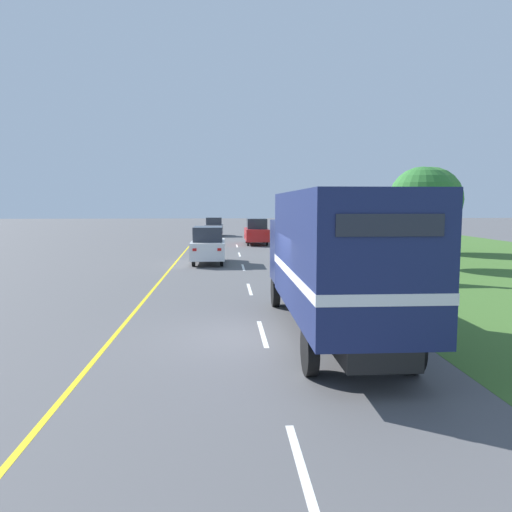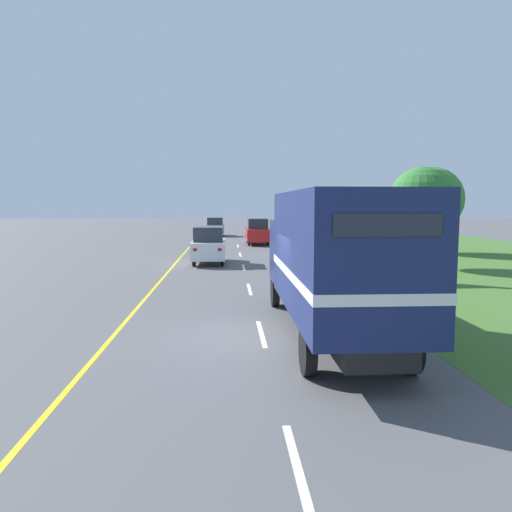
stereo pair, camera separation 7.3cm
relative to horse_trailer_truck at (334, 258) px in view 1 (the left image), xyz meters
The scene contains 16 objects.
ground_plane 2.61m from the horse_trailer_truck, behind, with size 200.00×200.00×0.00m, color #515154.
grass_shoulder 20.30m from the horse_trailer_truck, 53.47° to the left, with size 20.00×66.02×0.01m, color #3D6628.
edge_line_yellow 17.21m from the horse_trailer_truck, 108.32° to the left, with size 0.12×66.02×0.01m, color yellow.
centre_dash_nearest 6.57m from the horse_trailer_truck, 105.52° to the right, with size 0.12×2.60×0.01m, color white.
centre_dash_near 2.66m from the horse_trailer_truck, 161.32° to the left, with size 0.12×2.60×0.01m, color white.
centre_dash_mid_a 7.62m from the horse_trailer_truck, 103.16° to the left, with size 0.12×2.60×0.01m, color white.
centre_dash_mid_b 14.01m from the horse_trailer_truck, 96.94° to the left, with size 0.12×2.60×0.01m, color white.
centre_dash_far 20.53m from the horse_trailer_truck, 94.70° to the left, with size 0.12×2.60×0.01m, color white.
centre_dash_farthest 27.09m from the horse_trailer_truck, 93.56° to the left, with size 0.12×2.60×0.01m, color white.
horse_trailer_truck is the anchor object (origin of this frame).
lead_car_white 16.02m from the horse_trailer_truck, 102.74° to the left, with size 1.80×4.15×2.03m.
lead_car_red_ahead 28.35m from the horse_trailer_truck, 90.13° to the left, with size 1.80×4.45×2.10m.
lead_car_grey_ahead 39.39m from the horse_trailer_truck, 95.40° to the left, with size 1.80×3.86×1.89m.
highway_sign 9.91m from the horse_trailer_truck, 59.70° to the left, with size 2.16×0.09×2.64m.
roadside_tree_near 15.15m from the horse_trailer_truck, 60.56° to the left, with size 3.33×3.33×5.15m.
roadside_tree_mid 23.49m from the horse_trailer_truck, 62.08° to the left, with size 4.29×4.29×5.71m.
Camera 1 is at (-0.94, -12.06, 3.28)m, focal length 35.00 mm.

